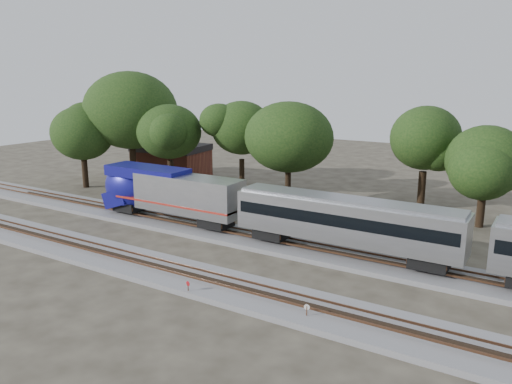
# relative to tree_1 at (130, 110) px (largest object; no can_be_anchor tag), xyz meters

# --- Properties ---
(ground) EXTENTS (160.00, 160.00, 0.00)m
(ground) POSITION_rel_tree_1_xyz_m (26.53, -17.45, -10.19)
(ground) COLOR #383328
(ground) RESTS_ON ground
(track_far) EXTENTS (160.00, 5.00, 0.73)m
(track_far) POSITION_rel_tree_1_xyz_m (26.53, -11.45, -9.99)
(track_far) COLOR slate
(track_far) RESTS_ON ground
(track_near) EXTENTS (160.00, 5.00, 0.73)m
(track_near) POSITION_rel_tree_1_xyz_m (26.53, -21.45, -9.99)
(track_near) COLOR slate
(track_near) RESTS_ON ground
(switch_stand_red) EXTENTS (0.34, 0.11, 1.09)m
(switch_stand_red) POSITION_rel_tree_1_xyz_m (28.71, -23.67, -9.50)
(switch_stand_red) COLOR #512D19
(switch_stand_red) RESTS_ON ground
(switch_stand_white) EXTENTS (0.35, 0.13, 1.13)m
(switch_stand_white) POSITION_rel_tree_1_xyz_m (37.17, -22.69, -9.47)
(switch_stand_white) COLOR #512D19
(switch_stand_white) RESTS_ON ground
(switch_lever) EXTENTS (0.51, 0.32, 0.30)m
(switch_lever) POSITION_rel_tree_1_xyz_m (33.19, -23.47, -10.04)
(switch_lever) COLOR #512D19
(switch_lever) RESTS_ON ground
(brick_building) EXTENTS (10.83, 8.21, 4.84)m
(brick_building) POSITION_rel_tree_1_xyz_m (0.40, 7.34, -7.75)
(brick_building) COLOR brown
(brick_building) RESTS_ON ground
(tree_0) EXTENTS (7.41, 7.41, 10.45)m
(tree_0) POSITION_rel_tree_1_xyz_m (-4.84, -4.14, -2.92)
(tree_0) COLOR black
(tree_0) RESTS_ON ground
(tree_1) EXTENTS (10.37, 10.37, 14.62)m
(tree_1) POSITION_rel_tree_1_xyz_m (0.00, 0.00, 0.00)
(tree_1) COLOR black
(tree_1) RESTS_ON ground
(tree_2) EXTENTS (7.99, 7.99, 11.27)m
(tree_2) POSITION_rel_tree_1_xyz_m (7.23, -0.66, -2.35)
(tree_2) COLOR black
(tree_2) RESTS_ON ground
(tree_3) EXTENTS (8.56, 8.56, 12.07)m
(tree_3) POSITION_rel_tree_1_xyz_m (15.44, 3.33, -1.79)
(tree_3) COLOR black
(tree_3) RESTS_ON ground
(tree_4) EXTENTS (8.25, 8.25, 11.63)m
(tree_4) POSITION_rel_tree_1_xyz_m (23.62, 0.26, -2.09)
(tree_4) COLOR black
(tree_4) RESTS_ON ground
(tree_5) EXTENTS (8.22, 8.22, 11.58)m
(tree_5) POSITION_rel_tree_1_xyz_m (36.52, 7.67, -2.13)
(tree_5) COLOR black
(tree_5) RESTS_ON ground
(tree_6) EXTENTS (6.74, 6.74, 9.50)m
(tree_6) POSITION_rel_tree_1_xyz_m (43.17, 4.10, -3.59)
(tree_6) COLOR black
(tree_6) RESTS_ON ground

